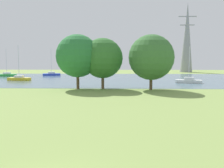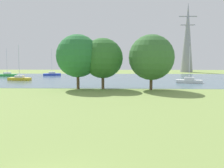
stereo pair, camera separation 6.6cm
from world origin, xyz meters
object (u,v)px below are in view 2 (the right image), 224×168
at_px(tree_mid_shore, 103,58).
at_px(electricity_pylon, 187,38).
at_px(sailboat_green, 7,75).
at_px(sailboat_yellow, 20,78).
at_px(tree_west_near, 78,56).
at_px(sailboat_blue, 52,74).
at_px(sailboat_white, 189,81).
at_px(tree_west_far, 151,57).

distance_m(tree_mid_shore, electricity_pylon, 59.37).
xyz_separation_m(sailboat_green, electricity_pylon, (54.30, 25.58, 11.96)).
height_order(sailboat_yellow, electricity_pylon, electricity_pylon).
xyz_separation_m(tree_west_near, tree_mid_shore, (3.75, 0.48, -0.34)).
xyz_separation_m(sailboat_yellow, tree_mid_shore, (19.01, -14.12, 4.17)).
height_order(sailboat_yellow, tree_mid_shore, tree_mid_shore).
bearing_deg(tree_west_near, sailboat_green, 131.22).
xyz_separation_m(sailboat_blue, tree_west_near, (12.97, -31.08, 4.51)).
bearing_deg(sailboat_white, sailboat_blue, 146.85).
relative_size(sailboat_white, tree_west_near, 0.84).
xyz_separation_m(sailboat_white, electricity_pylon, (10.85, 43.10, 11.97)).
relative_size(sailboat_white, tree_mid_shore, 0.89).
height_order(sailboat_white, tree_west_far, tree_west_far).
height_order(sailboat_white, tree_mid_shore, tree_mid_shore).
xyz_separation_m(sailboat_yellow, electricity_pylon, (45.51, 38.44, 11.96)).
xyz_separation_m(sailboat_green, sailboat_white, (43.45, -17.52, -0.01)).
height_order(sailboat_green, tree_west_near, tree_west_near).
relative_size(sailboat_green, tree_mid_shore, 0.97).
distance_m(sailboat_yellow, electricity_pylon, 60.75).
relative_size(sailboat_blue, tree_west_near, 0.91).
bearing_deg(tree_mid_shore, sailboat_white, 31.14).
bearing_deg(sailboat_green, sailboat_blue, 18.10).
distance_m(sailboat_blue, sailboat_green, 11.66).
distance_m(sailboat_green, tree_west_near, 36.78).
relative_size(sailboat_green, electricity_pylon, 0.30).
xyz_separation_m(sailboat_green, tree_mid_shore, (27.80, -26.97, 4.17)).
xyz_separation_m(tree_west_near, electricity_pylon, (30.24, 53.04, 7.44)).
bearing_deg(tree_west_far, sailboat_white, 51.23).
relative_size(sailboat_yellow, electricity_pylon, 0.30).
relative_size(tree_mid_shore, tree_west_far, 0.95).
height_order(sailboat_white, electricity_pylon, electricity_pylon).
bearing_deg(electricity_pylon, sailboat_blue, -153.06).
relative_size(sailboat_yellow, sailboat_white, 1.10).
relative_size(sailboat_white, electricity_pylon, 0.28).
height_order(sailboat_white, tree_west_near, tree_west_near).
height_order(tree_mid_shore, tree_west_far, tree_west_far).
distance_m(tree_mid_shore, tree_west_far, 7.29).
height_order(tree_west_far, electricity_pylon, electricity_pylon).
bearing_deg(sailboat_white, tree_west_near, -152.88).
bearing_deg(sailboat_blue, sailboat_yellow, -97.92).
distance_m(sailboat_yellow, sailboat_white, 34.97).
relative_size(sailboat_yellow, sailboat_green, 1.01).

